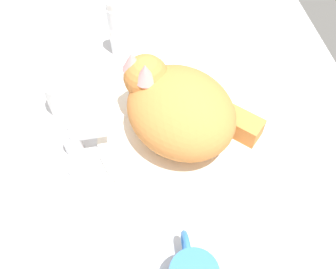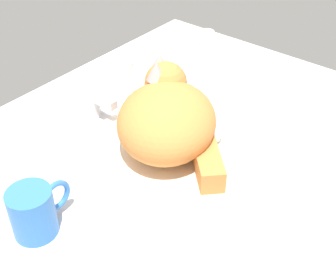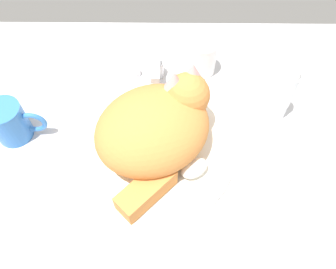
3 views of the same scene
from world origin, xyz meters
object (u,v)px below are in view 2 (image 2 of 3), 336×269
faucet (95,106)px  rinse_cup (121,78)px  coffee_mug (34,211)px  toothpaste_bottle (206,61)px  cat (168,118)px

faucet → rinse_cup: (11.00, 2.41, 1.67)cm
coffee_mug → toothpaste_bottle: bearing=5.9°
coffee_mug → toothpaste_bottle: toothpaste_bottle is taller
cat → toothpaste_bottle: bearing=19.8°
toothpaste_bottle → cat: bearing=-160.2°
toothpaste_bottle → rinse_cup: bearing=140.4°
faucet → rinse_cup: 11.38cm
cat → coffee_mug: cat is taller
coffee_mug → rinse_cup: same height
faucet → rinse_cup: size_ratio=1.53×
coffee_mug → cat: bearing=-6.6°
cat → toothpaste_bottle: 28.02cm
faucet → toothpaste_bottle: toothpaste_bottle is taller
faucet → coffee_mug: (-29.86, -16.94, 1.71)cm
rinse_cup → toothpaste_bottle: bearing=-39.6°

